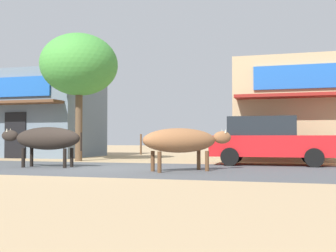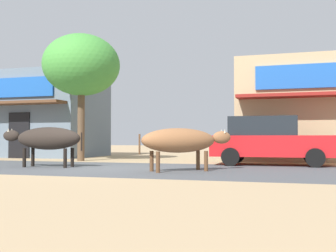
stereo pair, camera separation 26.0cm
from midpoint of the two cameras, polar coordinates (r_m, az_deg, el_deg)
name	(u,v)px [view 1 (the left image)]	position (r m, az deg, el deg)	size (l,w,h in m)	color
ground	(105,168)	(12.74, -9.32, -5.77)	(80.00, 80.00, 0.00)	tan
asphalt_road	(105,168)	(12.74, -9.32, -5.76)	(72.00, 5.53, 0.00)	#4F5256
storefront_left_cafe	(14,115)	(22.80, -20.80, 1.37)	(8.58, 5.09, 4.17)	slate
roadside_tree	(79,65)	(17.27, -12.56, 8.17)	(3.11, 3.11, 5.13)	brown
parked_hatchback_car	(268,140)	(14.51, 13.15, -1.92)	(4.08, 1.95, 1.64)	red
cow_near_brown	(46,139)	(13.59, -16.98, -1.69)	(2.73, 0.91, 1.26)	#2D251F
cow_far_dark	(182,141)	(11.41, 1.29, -2.05)	(2.43, 2.06, 1.19)	#99633D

